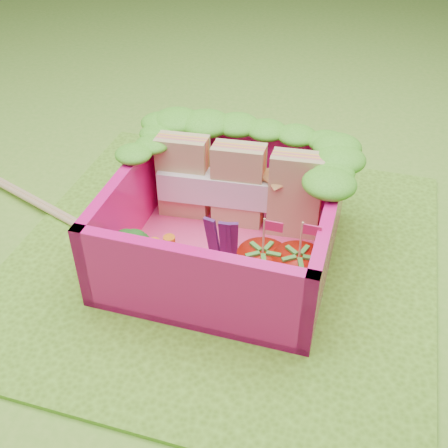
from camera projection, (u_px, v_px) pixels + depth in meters
ground at (223, 259)px, 3.57m from camera, size 14.00×14.00×0.00m
placemat at (223, 257)px, 3.56m from camera, size 2.60×2.60×0.03m
bento_floor at (225, 252)px, 3.54m from camera, size 1.30×1.30×0.05m
bento_box at (225, 221)px, 3.39m from camera, size 1.30×1.30×0.55m
lettuce_ruffle at (245, 137)px, 3.52m from camera, size 1.43×0.77×0.11m
sandwich_stack at (239, 186)px, 3.58m from camera, size 1.08×0.26×0.57m
broccoli at (137, 249)px, 3.25m from camera, size 0.32×0.32×0.26m
carrot_sticks at (163, 255)px, 3.29m from camera, size 0.16×0.09×0.26m
purple_wedges at (223, 243)px, 3.28m from camera, size 0.19×0.04×0.38m
strawberry_left at (262, 272)px, 3.15m from camera, size 0.29×0.29×0.53m
strawberry_right at (297, 276)px, 3.11m from camera, size 0.29×0.29×0.53m
snap_peas at (270, 281)px, 3.26m from camera, size 0.60×0.61×0.05m
chopsticks at (68, 219)px, 3.82m from camera, size 2.05×0.78×0.04m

